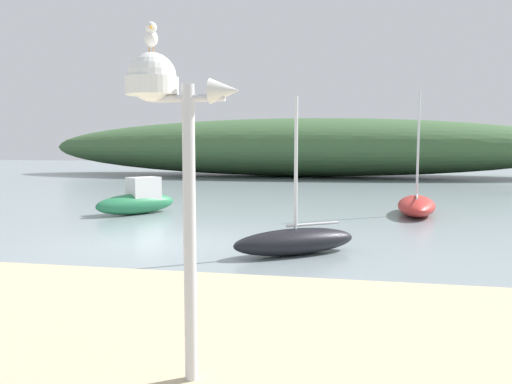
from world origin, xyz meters
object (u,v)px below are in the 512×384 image
motorboat_centre_water (138,200)px  sailboat_east_reach (295,241)px  seagull_on_radar (151,36)px  sailboat_outer_mooring (416,205)px  mast_structure (166,114)px

motorboat_centre_water → sailboat_east_reach: sailboat_east_reach is taller
motorboat_centre_water → seagull_on_radar: bearing=-65.1°
motorboat_centre_water → sailboat_outer_mooring: size_ratio=0.69×
motorboat_centre_water → sailboat_east_reach: size_ratio=0.85×
motorboat_centre_water → sailboat_east_reach: bearing=-41.8°
mast_structure → sailboat_outer_mooring: (3.77, 14.11, -2.41)m
seagull_on_radar → motorboat_centre_water: seagull_on_radar is taller
mast_structure → motorboat_centre_water: 13.92m
seagull_on_radar → sailboat_outer_mooring: 14.98m
mast_structure → sailboat_outer_mooring: sailboat_outer_mooring is taller
mast_structure → sailboat_east_reach: (0.40, 6.77, -2.43)m
motorboat_centre_water → sailboat_outer_mooring: (9.66, 1.71, -0.15)m
mast_structure → seagull_on_radar: 0.72m
sailboat_outer_mooring → mast_structure: bearing=-105.0°
motorboat_centre_water → sailboat_outer_mooring: sailboat_outer_mooring is taller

